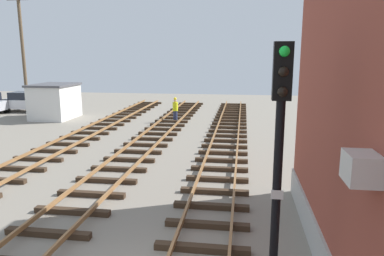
% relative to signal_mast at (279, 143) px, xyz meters
% --- Properties ---
extents(signal_mast, '(0.36, 0.40, 5.24)m').
position_rel_signal_mast_xyz_m(signal_mast, '(0.00, 0.00, 0.00)').
color(signal_mast, black).
rests_on(signal_mast, ground).
extents(control_hut, '(3.00, 3.80, 2.76)m').
position_rel_signal_mast_xyz_m(control_hut, '(-15.60, 19.71, -1.91)').
color(control_hut, silver).
rests_on(control_hut, ground).
extents(parked_car_white, '(4.20, 2.04, 1.76)m').
position_rel_signal_mast_xyz_m(parked_car_white, '(-20.06, 22.63, -2.40)').
color(parked_car_white, silver).
rests_on(parked_car_white, ground).
extents(utility_pole_far, '(1.80, 0.24, 9.38)m').
position_rel_signal_mast_xyz_m(utility_pole_far, '(-17.14, 18.43, 1.59)').
color(utility_pole_far, brown).
rests_on(utility_pole_far, ground).
extents(track_worker_foreground, '(0.40, 0.40, 1.87)m').
position_rel_signal_mast_xyz_m(track_worker_foreground, '(-5.78, 19.50, -2.37)').
color(track_worker_foreground, '#262D4C').
rests_on(track_worker_foreground, ground).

